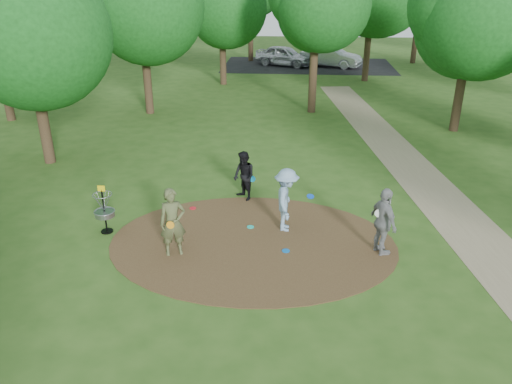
{
  "coord_description": "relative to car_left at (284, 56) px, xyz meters",
  "views": [
    {
      "loc": [
        1.15,
        -12.71,
        7.33
      ],
      "look_at": [
        0.0,
        1.2,
        1.1
      ],
      "focal_mm": 35.0,
      "sensor_mm": 36.0,
      "label": 1
    }
  ],
  "objects": [
    {
      "name": "parking_lot",
      "position": [
        2.01,
        0.3,
        -0.81
      ],
      "size": [
        14.0,
        8.0,
        0.01
      ],
      "primitive_type": "cube",
      "color": "black",
      "rests_on": "ground"
    },
    {
      "name": "car_right",
      "position": [
        3.85,
        -0.25,
        -0.01
      ],
      "size": [
        5.19,
        3.46,
        1.62
      ],
      "primitive_type": "imported",
      "rotation": [
        0.0,
        0.0,
        1.18
      ],
      "color": "#ACB0B4",
      "rests_on": "ground"
    },
    {
      "name": "footpath",
      "position": [
        6.51,
        -27.7,
        -0.81
      ],
      "size": [
        7.55,
        39.89,
        0.01
      ],
      "primitive_type": "cube",
      "rotation": [
        0.0,
        0.0,
        0.14
      ],
      "color": "#8C7A5B",
      "rests_on": "ground"
    },
    {
      "name": "disc_ground_blue",
      "position": [
        0.99,
        -30.13,
        -0.79
      ],
      "size": [
        0.22,
        0.22,
        0.02
      ],
      "primitive_type": "cylinder",
      "color": "blue",
      "rests_on": "dirt_clearing"
    },
    {
      "name": "player_waiting_with_disc",
      "position": [
        3.66,
        -29.99,
        0.17
      ],
      "size": [
        0.9,
        1.26,
        1.98
      ],
      "color": "gray",
      "rests_on": "ground"
    },
    {
      "name": "ground",
      "position": [
        0.01,
        -29.7,
        -0.82
      ],
      "size": [
        100.0,
        100.0,
        0.0
      ],
      "primitive_type": "plane",
      "color": "#2D5119",
      "rests_on": "ground"
    },
    {
      "name": "player_throwing_with_disc",
      "position": [
        0.95,
        -28.79,
        0.17
      ],
      "size": [
        1.23,
        1.29,
        1.98
      ],
      "color": "#81A4C1",
      "rests_on": "ground"
    },
    {
      "name": "disc_ground_cyan",
      "position": [
        -0.14,
        -28.78,
        -0.79
      ],
      "size": [
        0.22,
        0.22,
        0.02
      ],
      "primitive_type": "cylinder",
      "color": "#19CDB5",
      "rests_on": "dirt_clearing"
    },
    {
      "name": "disc_ground_red",
      "position": [
        -2.19,
        -27.61,
        -0.79
      ],
      "size": [
        0.22,
        0.22,
        0.02
      ],
      "primitive_type": "cylinder",
      "color": "red",
      "rests_on": "dirt_clearing"
    },
    {
      "name": "tree_ring",
      "position": [
        1.56,
        -19.14,
        4.45
      ],
      "size": [
        37.03,
        45.89,
        9.79
      ],
      "color": "#332316",
      "rests_on": "ground"
    },
    {
      "name": "disc_golf_basket",
      "position": [
        -4.49,
        -29.4,
        0.06
      ],
      "size": [
        0.63,
        0.63,
        1.54
      ],
      "color": "black",
      "rests_on": "ground"
    },
    {
      "name": "dirt_clearing",
      "position": [
        0.01,
        -29.7,
        -0.81
      ],
      "size": [
        8.4,
        8.4,
        0.02
      ],
      "primitive_type": "cylinder",
      "color": "#47301C",
      "rests_on": "ground"
    },
    {
      "name": "player_observer_with_disc",
      "position": [
        -2.12,
        -30.5,
        0.17
      ],
      "size": [
        0.84,
        0.7,
        1.98
      ],
      "color": "#505732",
      "rests_on": "ground"
    },
    {
      "name": "player_walking_with_disc",
      "position": [
        -0.56,
        -26.68,
        0.04
      ],
      "size": [
        1.04,
        1.06,
        1.73
      ],
      "color": "black",
      "rests_on": "ground"
    },
    {
      "name": "car_left",
      "position": [
        0.0,
        0.0,
        0.0
      ],
      "size": [
        5.18,
        3.65,
        1.64
      ],
      "primitive_type": "imported",
      "rotation": [
        0.0,
        0.0,
        1.17
      ],
      "color": "#B5B6BE",
      "rests_on": "ground"
    }
  ]
}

